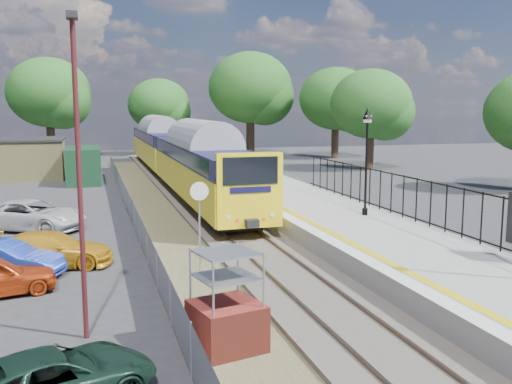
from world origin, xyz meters
name	(u,v)px	position (x,y,z in m)	size (l,w,h in m)	color
ground	(298,287)	(0.00, 0.00, 0.00)	(120.00, 120.00, 0.00)	#2D2D30
track_bed	(216,224)	(-0.47, 9.67, 0.09)	(5.90, 80.00, 0.29)	#473F38
platform	(323,218)	(4.20, 8.00, 0.45)	(5.00, 70.00, 0.90)	gray
platform_edge	(281,210)	(2.14, 8.00, 0.90)	(0.90, 70.00, 0.01)	silver
victorian_lamp_north	(367,136)	(5.30, 6.00, 4.30)	(0.44, 0.44, 4.60)	black
palisade_fence	(442,206)	(6.55, 2.24, 1.84)	(0.12, 26.00, 2.00)	black
wire_fence	(131,209)	(-4.20, 12.00, 0.60)	(0.06, 52.00, 1.20)	#999EA3
outbuilding	(24,160)	(-10.91, 31.21, 1.52)	(10.80, 10.10, 3.12)	tan
tree_line	(165,97)	(1.40, 42.00, 6.61)	(56.80, 43.80, 11.88)	#332319
train	(175,151)	(0.00, 25.92, 2.34)	(2.82, 40.83, 3.51)	yellow
brick_plinth	(226,303)	(-3.20, -3.91, 1.12)	(1.74, 1.74, 2.34)	maroon
speed_sign	(199,210)	(-2.61, 2.39, 2.13)	(0.62, 0.10, 3.08)	#999EA3
carpark_lamp	(79,160)	(-6.27, -2.25, 4.29)	(0.25, 0.50, 7.58)	#4A181B
car_green	(53,379)	(-6.83, -5.39, 0.53)	(1.77, 3.83, 1.07)	black
car_blue	(5,260)	(-8.79, 3.50, 0.61)	(1.29, 3.70, 1.22)	#1B36A6
car_yellow	(51,249)	(-7.44, 4.58, 0.61)	(1.70, 4.18, 1.21)	gold
car_white	(31,215)	(-8.65, 11.14, 0.69)	(2.28, 4.93, 1.37)	silver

